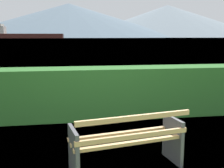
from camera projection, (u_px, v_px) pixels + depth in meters
The scene contains 6 objects.
ground_plane at pixel (126, 168), 3.84m from camera, with size 1400.00×1400.00×0.00m, color #4C6B33.
water_surface at pixel (70, 38), 305.18m from camera, with size 620.00×620.00×0.00m, color #6B8EA3.
park_bench at pixel (128, 141), 3.71m from camera, with size 1.65×0.85×0.87m.
hedge_row at pixel (103, 92), 6.24m from camera, with size 11.89×0.81×1.15m, color #2D6B28.
cargo_ship_large at pixel (17, 34), 276.22m from camera, with size 80.78×17.67×14.34m.
distant_hills at pixel (92, 21), 544.51m from camera, with size 787.01×459.24×69.78m.
Camera 1 is at (-0.75, -3.50, 1.85)m, focal length 43.23 mm.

